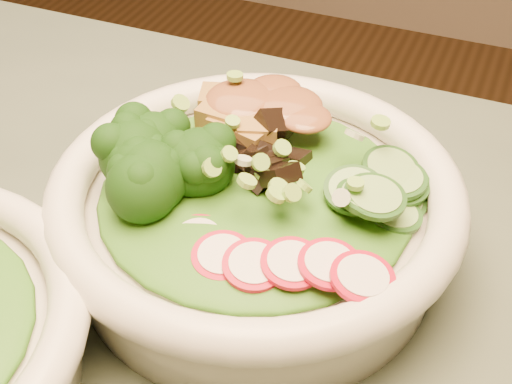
% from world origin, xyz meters
% --- Properties ---
extents(salad_bowl, '(0.28, 0.28, 0.08)m').
position_xyz_m(salad_bowl, '(-0.04, 0.12, 0.79)').
color(salad_bowl, white).
rests_on(salad_bowl, dining_table).
extents(lettuce_bed, '(0.21, 0.21, 0.03)m').
position_xyz_m(lettuce_bed, '(-0.04, 0.12, 0.81)').
color(lettuce_bed, '#1E5712').
rests_on(lettuce_bed, salad_bowl).
extents(broccoli_florets, '(0.10, 0.09, 0.05)m').
position_xyz_m(broccoli_florets, '(-0.10, 0.09, 0.83)').
color(broccoli_florets, black).
rests_on(broccoli_florets, salad_bowl).
extents(radish_slices, '(0.12, 0.06, 0.02)m').
position_xyz_m(radish_slices, '(-0.01, 0.06, 0.82)').
color(radish_slices, '#B50D27').
rests_on(radish_slices, salad_bowl).
extents(cucumber_slices, '(0.08, 0.08, 0.04)m').
position_xyz_m(cucumber_slices, '(0.02, 0.14, 0.83)').
color(cucumber_slices, '#84AC5F').
rests_on(cucumber_slices, salad_bowl).
extents(mushroom_heap, '(0.08, 0.08, 0.04)m').
position_xyz_m(mushroom_heap, '(-0.04, 0.13, 0.83)').
color(mushroom_heap, black).
rests_on(mushroom_heap, salad_bowl).
extents(tofu_cubes, '(0.10, 0.08, 0.04)m').
position_xyz_m(tofu_cubes, '(-0.06, 0.18, 0.83)').
color(tofu_cubes, olive).
rests_on(tofu_cubes, salad_bowl).
extents(peanut_sauce, '(0.07, 0.06, 0.02)m').
position_xyz_m(peanut_sauce, '(-0.06, 0.18, 0.84)').
color(peanut_sauce, brown).
rests_on(peanut_sauce, tofu_cubes).
extents(scallion_garnish, '(0.20, 0.20, 0.03)m').
position_xyz_m(scallion_garnish, '(-0.04, 0.12, 0.84)').
color(scallion_garnish, '#7BB13E').
rests_on(scallion_garnish, salad_bowl).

